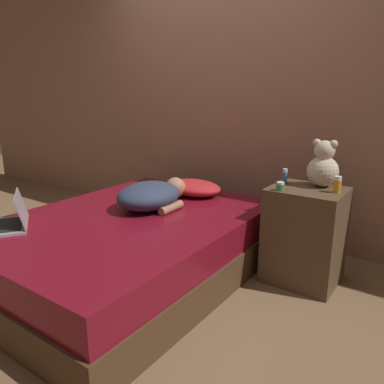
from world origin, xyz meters
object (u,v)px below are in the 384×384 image
object	(u,v)px
bottle_orange	(337,185)
teddy_bear	(323,166)
person_lying	(152,195)
bottle_blue	(285,177)
bottle_green	(280,186)
pillow	(193,187)
laptop	(14,219)

from	to	relation	value
bottle_orange	teddy_bear	bearing A→B (deg)	139.59
person_lying	bottle_blue	size ratio (longest dim) A/B	6.37
bottle_green	teddy_bear	bearing A→B (deg)	54.73
pillow	teddy_bear	size ratio (longest dim) A/B	1.55
person_lying	laptop	distance (m)	0.95
person_lying	teddy_bear	distance (m)	1.24
pillow	person_lying	size ratio (longest dim) A/B	0.72
pillow	bottle_orange	size ratio (longest dim) A/B	4.59
bottle_green	bottle_blue	world-z (taller)	bottle_blue
laptop	bottle_green	size ratio (longest dim) A/B	7.29
person_lying	teddy_bear	size ratio (longest dim) A/B	2.14
bottle_green	bottle_blue	distance (m)	0.19
laptop	person_lying	bearing A→B (deg)	95.07
laptop	bottle_green	bearing A→B (deg)	71.35
pillow	teddy_bear	bearing A→B (deg)	1.04
pillow	bottle_blue	bearing A→B (deg)	-4.15
bottle_green	pillow	bearing A→B (deg)	164.10
person_lying	bottle_orange	world-z (taller)	bottle_orange
person_lying	laptop	xyz separation A→B (m)	(-0.46, -0.84, -0.05)
teddy_bear	person_lying	bearing A→B (deg)	-156.08
person_lying	bottle_green	world-z (taller)	bottle_green
pillow	bottle_green	distance (m)	0.92
bottle_blue	person_lying	bearing A→B (deg)	-154.73
teddy_bear	bottle_orange	xyz separation A→B (m)	(0.13, -0.11, -0.09)
teddy_bear	bottle_blue	size ratio (longest dim) A/B	2.97
bottle_orange	bottle_green	bearing A→B (deg)	-154.09
pillow	laptop	xyz separation A→B (m)	(-0.51, -1.31, -0.01)
pillow	bottle_green	bearing A→B (deg)	-15.90
pillow	person_lying	world-z (taller)	person_lying
laptop	bottle_orange	world-z (taller)	bottle_orange
bottle_green	bottle_blue	size ratio (longest dim) A/B	0.53
pillow	laptop	size ratio (longest dim) A/B	1.20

